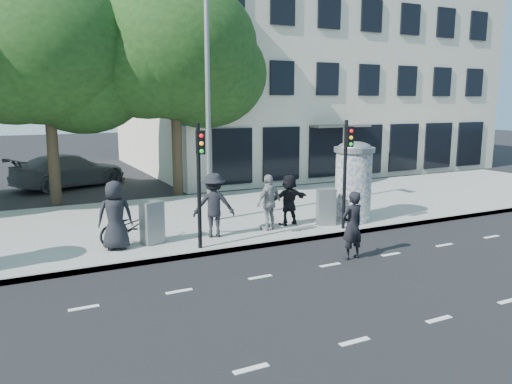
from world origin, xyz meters
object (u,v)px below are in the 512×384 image
street_lamp (208,80)px  ped_e (269,202)px  man_road (352,225)px  cabinet_right (326,207)px  ped_a (115,215)px  car_right (70,170)px  traffic_pole_near (199,173)px  ped_f (289,200)px  ad_column_right (353,179)px  traffic_pole_far (346,163)px  cabinet_left (152,223)px  bicycle (132,226)px  ped_d (214,205)px

street_lamp → ped_e: street_lamp is taller
man_road → cabinet_right: bearing=-117.5°
ped_a → car_right: size_ratio=0.34×
traffic_pole_near → man_road: size_ratio=1.87×
street_lamp → ped_f: (2.11, -1.58, -3.82)m
ped_a → ad_column_right: bearing=-169.9°
traffic_pole_far → ad_column_right: bearing=42.2°
cabinet_right → car_right: 14.02m
man_road → cabinet_left: man_road is taller
traffic_pole_far → ped_a: size_ratio=1.80×
ad_column_right → ped_a: (-7.87, 0.05, -0.44)m
ped_a → man_road: bearing=160.6°
street_lamp → cabinet_right: size_ratio=6.73×
traffic_pole_far → ped_a: bearing=172.0°
ad_column_right → ped_f: size_ratio=1.61×
traffic_pole_near → man_road: (3.41, -2.19, -1.32)m
ped_f → bicycle: size_ratio=0.88×
ped_d → ped_e: 1.83m
ped_f → man_road: bearing=85.6°
street_lamp → bicycle: (-2.95, -1.50, -4.15)m
ad_column_right → traffic_pole_far: size_ratio=0.78×
ped_f → man_road: man_road is taller
traffic_pole_far → cabinet_right: 1.66m
ped_f → cabinet_right: 1.23m
traffic_pole_far → cabinet_left: bearing=169.6°
traffic_pole_far → cabinet_left: 6.12m
traffic_pole_near → bicycle: (-1.55, 1.34, -1.59)m
ped_a → ped_e: size_ratio=1.08×
street_lamp → ped_d: bearing=-108.2°
ad_column_right → man_road: 3.97m
ped_d → ped_f: size_ratio=1.15×
car_right → street_lamp: bearing=175.4°
traffic_pole_far → car_right: 14.82m
street_lamp → ad_column_right: bearing=-23.7°
ped_d → ped_e: ped_d is taller
traffic_pole_far → traffic_pole_near: bearing=180.0°
ad_column_right → cabinet_right: bearing=-170.9°
ped_f → ped_e: bearing=15.9°
ped_a → man_road: 6.33m
ped_a → car_right: (0.19, 12.19, -0.29)m
traffic_pole_near → street_lamp: size_ratio=0.42×
ped_a → ped_f: 5.59m
ad_column_right → ped_d: size_ratio=1.39×
traffic_pole_far → bicycle: (-6.35, 1.34, -1.59)m
ped_f → traffic_pole_far: bearing=133.0°
traffic_pole_near → cabinet_right: traffic_pole_near is taller
ped_a → cabinet_right: size_ratio=1.59×
street_lamp → ped_f: size_ratio=4.85×
ped_e → ped_f: (0.89, 0.30, -0.05)m
traffic_pole_far → ped_f: traffic_pole_far is taller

